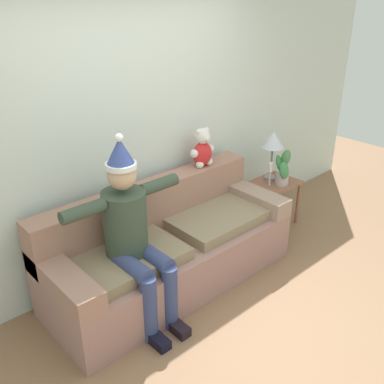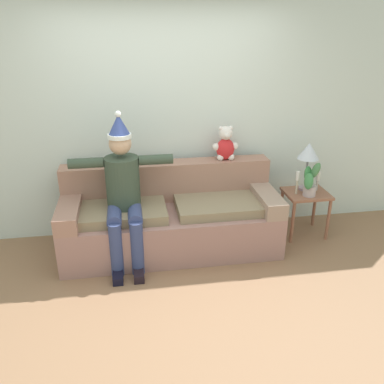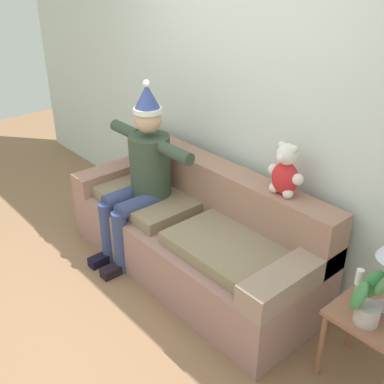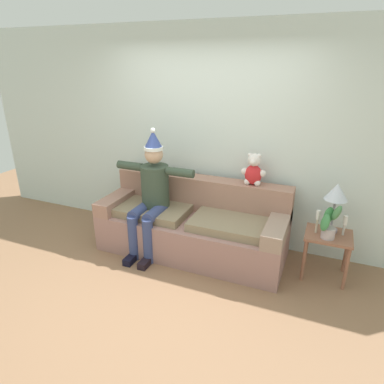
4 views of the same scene
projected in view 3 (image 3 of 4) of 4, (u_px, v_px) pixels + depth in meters
name	position (u px, v px, depth m)	size (l,w,h in m)	color
ground_plane	(87.00, 325.00, 3.34)	(10.00, 10.00, 0.00)	#8D674A
back_wall	(244.00, 103.00, 3.62)	(7.00, 0.10, 2.70)	silver
couch	(194.00, 234.00, 3.78)	(2.28, 0.87, 0.89)	#9D736B
person_seated	(141.00, 173.00, 3.80)	(1.02, 0.77, 1.54)	#364535
teddy_bear	(285.00, 172.00, 3.17)	(0.29, 0.17, 0.38)	red
side_table	(373.00, 328.00, 2.72)	(0.48, 0.42, 0.52)	#915B45
potted_plant	(370.00, 299.00, 2.56)	(0.24, 0.25, 0.39)	#B8ABAE
candle_tall	(358.00, 283.00, 2.68)	(0.04, 0.04, 0.26)	beige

